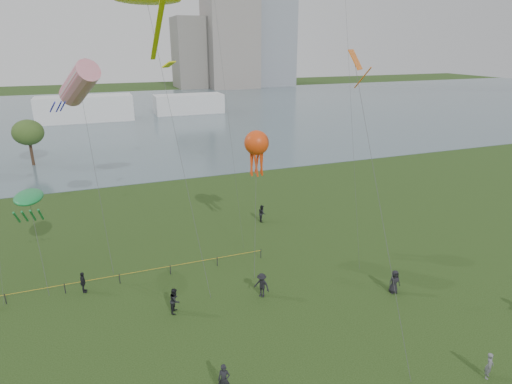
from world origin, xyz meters
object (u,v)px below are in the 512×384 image
object	(u,v)px
fence	(34,292)
kite_octopus	(257,144)
kite_flyer	(489,366)
kite_stingray	(147,0)

from	to	relation	value
fence	kite_octopus	world-z (taller)	kite_octopus
fence	kite_flyer	bearing A→B (deg)	-35.62
kite_stingray	kite_octopus	xyz separation A→B (m)	(7.97, -2.78, -11.36)
kite_stingray	kite_octopus	world-z (taller)	kite_stingray
kite_flyer	kite_octopus	bearing A→B (deg)	72.18
kite_octopus	kite_flyer	bearing A→B (deg)	-84.36
kite_flyer	kite_stingray	size ratio (longest dim) A/B	0.08
kite_flyer	kite_octopus	size ratio (longest dim) A/B	0.15
fence	kite_stingray	xyz separation A→B (m)	(10.62, 5.08, 20.62)
fence	kite_octopus	distance (m)	20.89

